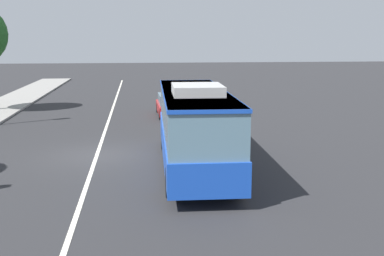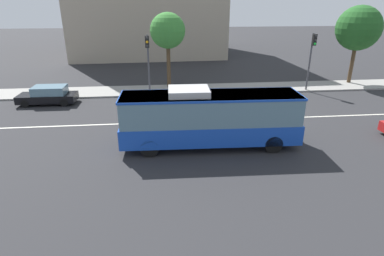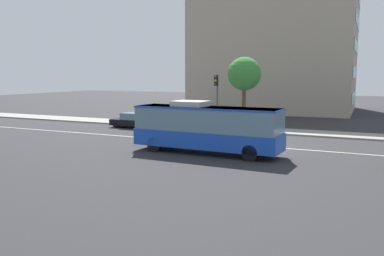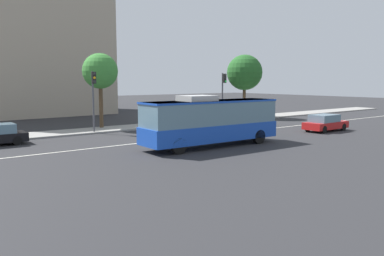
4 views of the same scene
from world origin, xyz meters
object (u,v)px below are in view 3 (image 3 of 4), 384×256
(transit_bus, at_px, (206,126))
(sedan_black, at_px, (134,120))
(street_tree_kerbside_centre, at_px, (244,74))
(traffic_light_mid_block, at_px, (217,92))

(transit_bus, bearing_deg, sedan_black, 143.50)
(transit_bus, xyz_separation_m, street_tree_kerbside_centre, (-1.84, 13.43, 3.42))
(street_tree_kerbside_centre, bearing_deg, traffic_light_mid_block, -124.72)
(transit_bus, distance_m, street_tree_kerbside_centre, 13.98)
(sedan_black, xyz_separation_m, traffic_light_mid_block, (8.09, 1.60, 2.84))
(sedan_black, bearing_deg, street_tree_kerbside_centre, -156.29)
(transit_bus, relative_size, sedan_black, 2.23)
(transit_bus, bearing_deg, traffic_light_mid_block, 110.26)
(traffic_light_mid_block, bearing_deg, transit_bus, 21.08)
(transit_bus, xyz_separation_m, traffic_light_mid_block, (-3.63, 10.84, 1.75))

